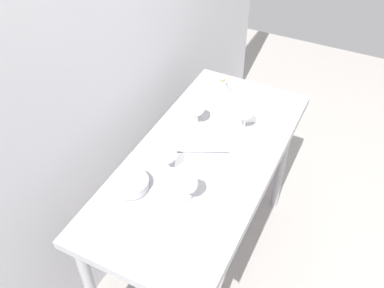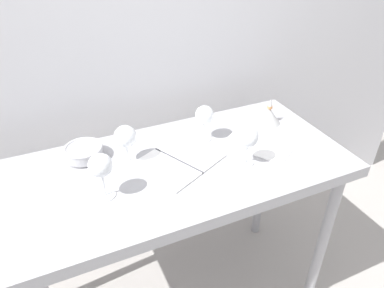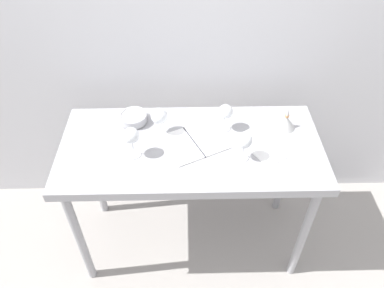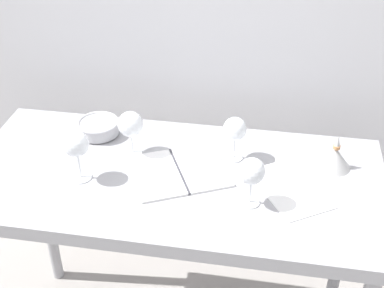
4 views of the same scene
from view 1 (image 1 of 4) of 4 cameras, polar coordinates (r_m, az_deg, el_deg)
The scene contains 11 objects.
ground_plane at distance 2.72m, azimuth 1.13°, elevation -15.43°, with size 6.00×6.00×0.00m, color #9E9994.
back_wall at distance 1.99m, azimuth -11.45°, elevation 11.14°, with size 3.80×0.04×2.60m, color silver.
steel_counter at distance 2.09m, azimuth 1.56°, elevation -3.80°, with size 1.40×0.65×0.90m.
wine_glass_near_left at distance 1.72m, azimuth -0.55°, elevation -5.52°, with size 0.08×0.08×0.17m.
wine_glass_far_left at distance 1.87m, azimuth -3.35°, elevation -1.43°, with size 0.09×0.09×0.16m.
wine_glass_near_right at distance 2.10m, azimuth 7.21°, elevation 4.18°, with size 0.08×0.08×0.16m.
wine_glass_far_right at distance 2.12m, azimuth 0.65°, elevation 4.76°, with size 0.08×0.08×0.16m.
open_notebook at distance 2.03m, azimuth 1.36°, elevation -1.19°, with size 0.39×0.36×0.01m.
tasting_sheet_upper at distance 2.28m, azimuth 5.96°, elevation 4.21°, with size 0.18×0.28×0.00m, color white.
tasting_bowl at distance 1.88m, azimuth -8.11°, elevation -5.26°, with size 0.16×0.16×0.06m.
decanter_funnel at distance 2.41m, azimuth 4.12°, elevation 7.77°, with size 0.12×0.12×0.13m.
Camera 1 is at (-1.33, -0.60, 2.30)m, focal length 39.75 mm.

